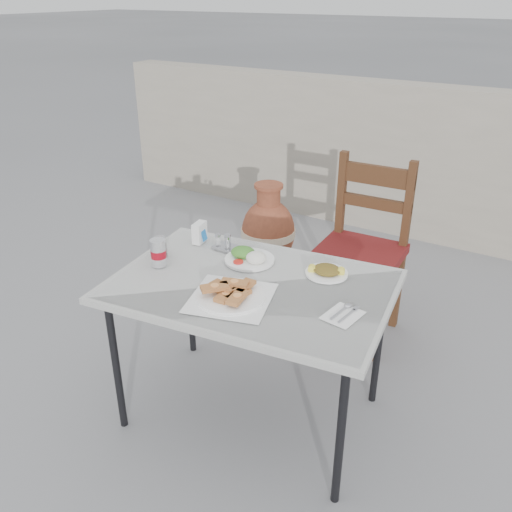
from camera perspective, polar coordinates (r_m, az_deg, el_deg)
The scene contains 13 objects.
ground at distance 2.70m, azimuth 2.98°, elevation -16.96°, with size 80.00×80.00×0.00m, color slate.
cafe_table at distance 2.34m, azimuth -0.50°, elevation -3.89°, with size 1.27×0.94×0.72m.
pide_plate at distance 2.19m, azimuth -2.66°, elevation -3.78°, with size 0.40×0.40×0.07m.
salad_rice_plate at distance 2.49m, azimuth -0.74°, elevation -0.06°, with size 0.23×0.23×0.06m.
salad_chopped_plate at distance 2.39m, azimuth 7.45°, elevation -1.58°, with size 0.19×0.19×0.04m.
soda_can at distance 2.47m, azimuth -10.24°, elevation 0.36°, with size 0.07×0.07×0.13m.
cola_glass at distance 2.57m, azimuth -10.04°, elevation 0.85°, with size 0.06×0.06×0.09m.
napkin_holder at distance 2.68m, azimuth -5.97°, elevation 2.47°, with size 0.06×0.09×0.10m.
condiment_caddy at distance 2.61m, azimuth -3.30°, elevation 1.31°, with size 0.11×0.08×0.08m.
cutlery_napkin at distance 2.13m, azimuth 9.24°, elevation -5.98°, with size 0.14×0.18×0.01m.
chair at distance 3.10m, azimuth 11.03°, elevation 0.75°, with size 0.47×0.47×1.03m.
terracotta_urn at distance 3.80m, azimuth 1.29°, elevation 2.47°, with size 0.38×0.38×0.66m.
back_wall at distance 4.51m, azimuth 18.74°, elevation 8.94°, with size 6.00×0.25×1.20m, color gray.
Camera 1 is at (0.90, -1.74, 1.85)m, focal length 38.00 mm.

